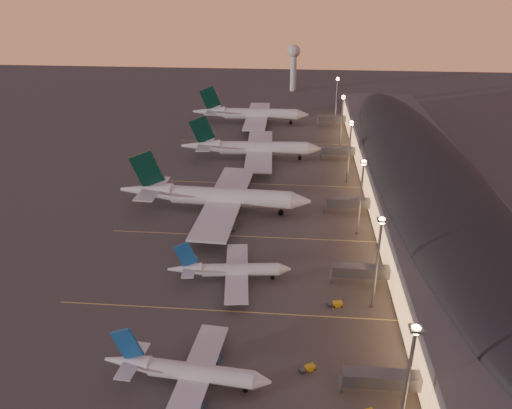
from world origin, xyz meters
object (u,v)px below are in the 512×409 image
object	(u,v)px
airliner_narrow_north	(230,270)
radar_tower	(294,60)
airliner_wide_near	(214,197)
airliner_wide_mid	(252,148)
airliner_wide_far	(251,114)
baggage_tug_c	(335,304)
baggage_tug_b	(308,368)
airliner_narrow_south	(187,371)

from	to	relation	value
airliner_narrow_north	radar_tower	distance (m)	251.64
airliner_wide_near	airliner_wide_mid	xyz separation A→B (m)	(7.86, 56.50, -0.40)
airliner_wide_mid	airliner_wide_far	distance (m)	60.62
airliner_narrow_north	baggage_tug_c	distance (m)	30.54
airliner_narrow_north	baggage_tug_c	size ratio (longest dim) A/B	8.63
airliner_wide_mid	baggage_tug_b	distance (m)	136.21
airliner_wide_near	radar_tower	xyz separation A→B (m)	(23.67, 206.84, 16.16)
airliner_narrow_north	airliner_wide_near	world-z (taller)	airliner_wide_near
airliner_narrow_south	baggage_tug_b	world-z (taller)	airliner_narrow_south
baggage_tug_b	airliner_narrow_south	bearing A→B (deg)	162.68
airliner_narrow_north	baggage_tug_b	distance (m)	39.92
airliner_wide_mid	airliner_narrow_north	bearing A→B (deg)	-91.17
baggage_tug_c	airliner_wide_far	bearing A→B (deg)	93.31
radar_tower	baggage_tug_b	world-z (taller)	radar_tower
airliner_narrow_south	radar_tower	world-z (taller)	radar_tower
airliner_narrow_south	airliner_wide_far	bearing A→B (deg)	96.80
airliner_narrow_south	airliner_narrow_north	size ratio (longest dim) A/B	1.04
airliner_wide_near	airliner_wide_far	distance (m)	116.81
airliner_narrow_north	airliner_wide_far	size ratio (longest dim) A/B	0.52
airliner_narrow_south	airliner_wide_mid	bearing A→B (deg)	95.02
airliner_wide_mid	airliner_wide_far	size ratio (longest dim) A/B	0.98
airliner_wide_far	baggage_tug_b	xyz separation A→B (m)	(31.52, -194.06, -4.97)
airliner_narrow_south	airliner_wide_far	size ratio (longest dim) A/B	0.54
airliner_wide_near	baggage_tug_b	distance (m)	84.22
airliner_wide_near	radar_tower	size ratio (longest dim) A/B	2.13
airliner_wide_near	radar_tower	distance (m)	208.82
airliner_wide_far	radar_tower	size ratio (longest dim) A/B	2.03
airliner_narrow_north	radar_tower	xyz separation A→B (m)	(12.16, 250.64, 18.70)
radar_tower	baggage_tug_b	size ratio (longest dim) A/B	8.74
airliner_narrow_south	airliner_narrow_north	world-z (taller)	airliner_narrow_south
baggage_tug_b	airliner_wide_far	bearing A→B (deg)	68.18
airliner_narrow_north	baggage_tug_b	size ratio (longest dim) A/B	9.26
airliner_wide_mid	baggage_tug_c	world-z (taller)	airliner_wide_mid
airliner_wide_mid	baggage_tug_b	size ratio (longest dim) A/B	17.34
airliner_narrow_south	baggage_tug_b	bearing A→B (deg)	18.73
airliner_narrow_north	airliner_wide_mid	xyz separation A→B (m)	(-3.65, 100.30, 2.14)
radar_tower	baggage_tug_b	bearing A→B (deg)	-88.09
airliner_wide_near	baggage_tug_c	size ratio (longest dim) A/B	17.37
airliner_wide_near	airliner_narrow_south	bearing A→B (deg)	-82.05
radar_tower	baggage_tug_c	bearing A→B (deg)	-86.33
airliner_narrow_north	radar_tower	world-z (taller)	radar_tower
baggage_tug_c	radar_tower	bearing A→B (deg)	84.16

